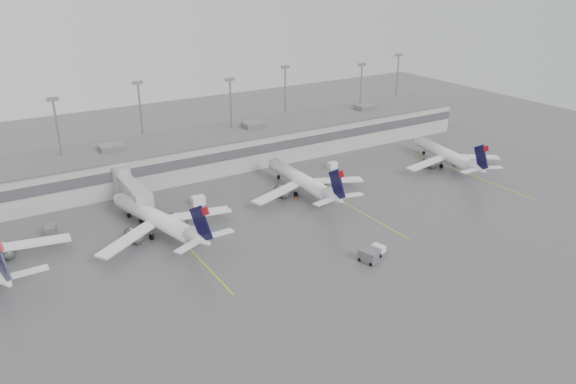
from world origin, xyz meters
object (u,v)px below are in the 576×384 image
jet_mid_left (159,219)px  baggage_tug (378,251)px  jet_mid_right (303,181)px  jet_far_right (448,155)px

jet_mid_left → baggage_tug: jet_mid_left is taller
jet_mid_right → jet_far_right: 39.54m
jet_mid_left → jet_mid_right: bearing=-9.3°
jet_mid_left → baggage_tug: 39.40m
jet_mid_left → jet_far_right: jet_mid_left is taller
jet_far_right → jet_mid_right: bearing=-174.4°
jet_mid_right → jet_mid_left: bearing=-174.3°
jet_far_right → baggage_tug: 50.05m
jet_mid_right → jet_far_right: (39.37, -3.63, -0.14)m
jet_mid_right → baggage_tug: 29.52m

